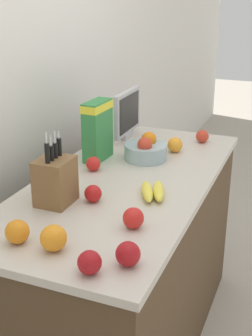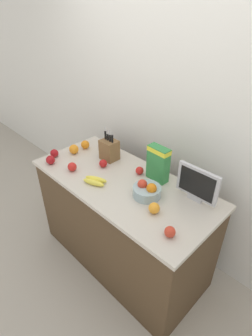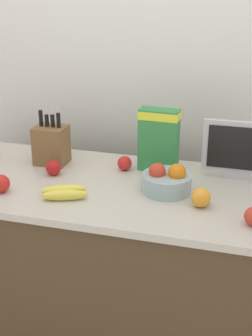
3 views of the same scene
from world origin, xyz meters
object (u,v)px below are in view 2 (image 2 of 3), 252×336
object	(u,v)px
apple_by_knife_block	(54,153)
apple_near_bananas	(140,171)
apple_middle	(103,163)
apple_front	(72,167)
cereal_box	(158,162)
apple_rear	(51,160)
orange_near_bowl	(154,208)
small_monitor	(197,184)
banana_bunch	(95,181)
orange_mid_left	(74,149)
orange_back_center	(85,145)
fruit_bowl	(147,191)
apple_leftmost	(170,232)
knife_block	(109,150)

from	to	relation	value
apple_by_knife_block	apple_near_bananas	bearing A→B (deg)	25.02
apple_middle	apple_front	distance (m)	0.26
cereal_box	apple_rear	bearing A→B (deg)	-146.47
apple_near_bananas	orange_near_bowl	size ratio (longest dim) A/B	0.86
small_monitor	banana_bunch	size ratio (longest dim) A/B	1.50
apple_middle	orange_mid_left	distance (m)	0.36
banana_bunch	apple_front	xyz separation A→B (m)	(-0.27, -0.02, 0.02)
apple_middle	small_monitor	bearing A→B (deg)	12.49
orange_back_center	orange_mid_left	xyz separation A→B (m)	(0.00, -0.13, 0.00)
apple_near_bananas	apple_by_knife_block	size ratio (longest dim) A/B	0.90
small_monitor	fruit_bowl	bearing A→B (deg)	-142.67
apple_rear	small_monitor	bearing A→B (deg)	22.03
small_monitor	cereal_box	distance (m)	0.35
small_monitor	banana_bunch	xyz separation A→B (m)	(-0.65, -0.37, -0.12)
apple_leftmost	apple_rear	distance (m)	1.21
fruit_bowl	orange_near_bowl	bearing A→B (deg)	-32.92
banana_bunch	apple_leftmost	world-z (taller)	apple_leftmost
knife_block	fruit_bowl	distance (m)	0.60
cereal_box	orange_near_bowl	world-z (taller)	cereal_box
apple_near_bananas	apple_by_knife_block	distance (m)	0.79
apple_by_knife_block	orange_mid_left	size ratio (longest dim) A/B	0.84
knife_block	apple_front	xyz separation A→B (m)	(-0.07, -0.34, -0.06)
apple_middle	apple_leftmost	xyz separation A→B (m)	(0.86, -0.22, 0.00)
cereal_box	apple_front	distance (m)	0.70
apple_leftmost	orange_back_center	distance (m)	1.27
apple_leftmost	apple_near_bananas	world-z (taller)	apple_leftmost
apple_by_knife_block	apple_rear	world-z (taller)	apple_rear
cereal_box	apple_rear	xyz separation A→B (m)	(-0.78, -0.47, -0.12)
fruit_bowl	orange_back_center	distance (m)	0.89
small_monitor	apple_front	xyz separation A→B (m)	(-0.91, -0.39, -0.10)
banana_bunch	orange_near_bowl	bearing A→B (deg)	7.28
knife_block	fruit_bowl	world-z (taller)	knife_block
cereal_box	orange_mid_left	xyz separation A→B (m)	(-0.79, -0.22, -0.11)
apple_middle	apple_by_knife_block	xyz separation A→B (m)	(-0.43, -0.20, 0.00)
apple_by_knife_block	orange_mid_left	xyz separation A→B (m)	(0.07, 0.16, 0.01)
knife_block	fruit_bowl	size ratio (longest dim) A/B	1.45
small_monitor	apple_near_bananas	xyz separation A→B (m)	(-0.49, -0.04, -0.11)
small_monitor	orange_mid_left	bearing A→B (deg)	-169.51
apple_leftmost	apple_rear	size ratio (longest dim) A/B	0.89
fruit_bowl	banana_bunch	world-z (taller)	fruit_bowl
apple_middle	apple_near_bananas	bearing A→B (deg)	25.61
apple_middle	apple_front	xyz separation A→B (m)	(-0.13, -0.22, 0.00)
apple_middle	apple_by_knife_block	size ratio (longest dim) A/B	0.93
apple_by_knife_block	orange_near_bowl	bearing A→B (deg)	3.65
knife_block	apple_near_bananas	xyz separation A→B (m)	(0.35, 0.01, -0.06)
apple_leftmost	apple_near_bananas	distance (m)	0.67
banana_bunch	apple_front	bearing A→B (deg)	-175.54
orange_mid_left	apple_by_knife_block	bearing A→B (deg)	-114.09
apple_leftmost	apple_near_bananas	bearing A→B (deg)	148.07
small_monitor	apple_near_bananas	world-z (taller)	small_monitor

